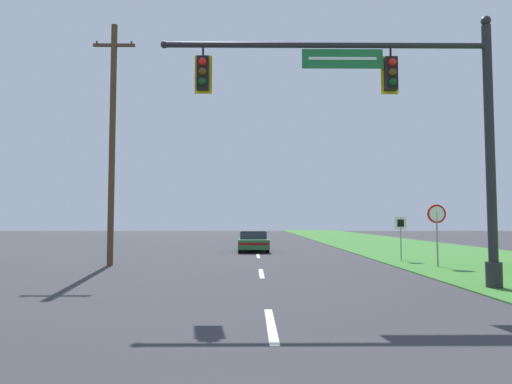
{
  "coord_description": "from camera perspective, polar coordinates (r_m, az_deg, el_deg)",
  "views": [
    {
      "loc": [
        -0.36,
        -2.4,
        1.9
      ],
      "look_at": [
        0.0,
        33.39,
        4.13
      ],
      "focal_mm": 32.0,
      "sensor_mm": 36.0,
      "label": 1
    }
  ],
  "objects": [
    {
      "name": "grass_verge_right",
      "position": [
        34.22,
        18.05,
        -6.54
      ],
      "size": [
        10.0,
        110.0,
        0.04
      ],
      "color": "#38752D",
      "rests_on": "ground"
    },
    {
      "name": "road_center_line",
      "position": [
        24.47,
        0.27,
        -8.0
      ],
      "size": [
        0.16,
        34.8,
        0.01
      ],
      "color": "silver",
      "rests_on": "ground"
    },
    {
      "name": "stop_sign",
      "position": [
        19.96,
        21.66,
        -3.42
      ],
      "size": [
        0.76,
        0.07,
        2.5
      ],
      "color": "gray",
      "rests_on": "grass_verge_right"
    },
    {
      "name": "car_ahead",
      "position": [
        28.26,
        -0.34,
        -6.19
      ],
      "size": [
        1.87,
        4.41,
        1.19
      ],
      "color": "black",
      "rests_on": "ground"
    },
    {
      "name": "utility_pole_near",
      "position": [
        20.59,
        -17.53,
        6.27
      ],
      "size": [
        1.8,
        0.26,
        10.4
      ],
      "color": "#4C3823",
      "rests_on": "ground"
    },
    {
      "name": "signal_mast",
      "position": [
        13.77,
        18.4,
        8.52
      ],
      "size": [
        9.57,
        0.47,
        7.74
      ],
      "color": "#232326",
      "rests_on": "grass_verge_right"
    },
    {
      "name": "route_sign_post",
      "position": [
        22.35,
        17.63,
        -4.36
      ],
      "size": [
        0.55,
        0.06,
        2.03
      ],
      "color": "gray",
      "rests_on": "grass_verge_right"
    }
  ]
}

